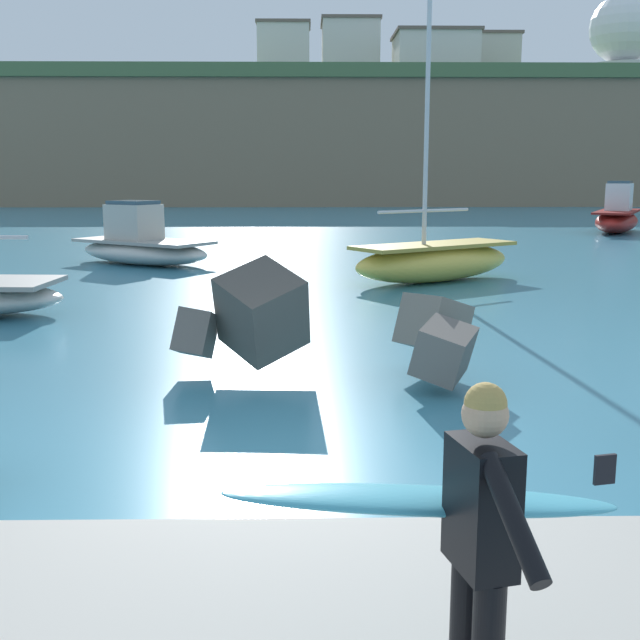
% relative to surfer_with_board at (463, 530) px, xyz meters
% --- Properties ---
extents(ground_plane, '(400.00, 400.00, 0.00)m').
position_rel_surfer_with_board_xyz_m(ground_plane, '(-1.25, 4.18, -1.28)').
color(ground_plane, teal).
extents(breakwater_jetty, '(29.95, 6.50, 1.95)m').
position_rel_surfer_with_board_xyz_m(breakwater_jetty, '(-0.97, 4.86, -0.37)').
color(breakwater_jetty, '#4C4944').
rests_on(breakwater_jetty, ground).
extents(surfer_with_board, '(2.12, 1.35, 1.78)m').
position_rel_surfer_with_board_xyz_m(surfer_with_board, '(0.00, 0.00, 0.00)').
color(surfer_with_board, black).
rests_on(surfer_with_board, walkway_path).
extents(boat_mid_left, '(4.46, 6.22, 2.54)m').
position_rel_surfer_with_board_xyz_m(boat_mid_left, '(14.75, 35.69, -0.48)').
color(boat_mid_left, maroon).
rests_on(boat_mid_left, ground).
extents(boat_mid_centre, '(5.27, 4.22, 7.96)m').
position_rel_surfer_with_board_xyz_m(boat_mid_centre, '(2.73, 17.78, -0.68)').
color(boat_mid_centre, '#EAC64C').
rests_on(boat_mid_centre, ground).
extents(boat_mid_right, '(5.38, 4.51, 2.05)m').
position_rel_surfer_with_board_xyz_m(boat_mid_right, '(-6.11, 22.10, -0.65)').
color(boat_mid_right, beige).
rests_on(boat_mid_right, ground).
extents(headland_bluff, '(106.31, 33.38, 12.17)m').
position_rel_surfer_with_board_xyz_m(headland_bluff, '(14.03, 82.17, 4.83)').
color(headland_bluff, '#847056').
rests_on(headland_bluff, ground).
extents(radar_dome, '(7.35, 7.35, 9.86)m').
position_rel_surfer_with_board_xyz_m(radar_dome, '(33.64, 85.04, 16.07)').
color(radar_dome, silver).
rests_on(radar_dome, headland_bluff).
extents(station_building_west, '(5.51, 5.23, 5.84)m').
position_rel_surfer_with_board_xyz_m(station_building_west, '(-3.10, 80.99, 13.82)').
color(station_building_west, silver).
rests_on(station_building_west, headland_bluff).
extents(station_building_central, '(7.78, 5.52, 5.14)m').
position_rel_surfer_with_board_xyz_m(station_building_central, '(17.61, 82.84, 13.47)').
color(station_building_central, beige).
rests_on(station_building_central, headland_bluff).
extents(station_building_east, '(8.22, 7.52, 4.49)m').
position_rel_surfer_with_board_xyz_m(station_building_east, '(12.02, 77.99, 13.15)').
color(station_building_east, silver).
rests_on(station_building_east, headland_bluff).
extents(station_building_annex, '(6.08, 6.61, 6.35)m').
position_rel_surfer_with_board_xyz_m(station_building_annex, '(3.78, 82.09, 14.08)').
color(station_building_annex, silver).
rests_on(station_building_annex, headland_bluff).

